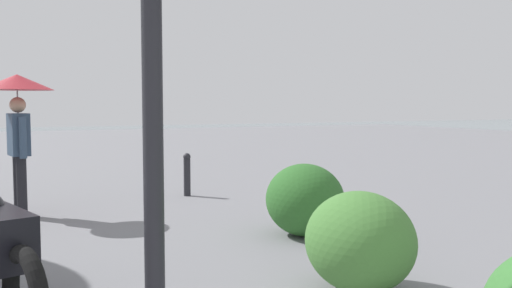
{
  "coord_description": "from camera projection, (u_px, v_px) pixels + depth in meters",
  "views": [
    {
      "loc": [
        0.26,
        2.21,
        1.61
      ],
      "look_at": [
        11.11,
        -2.93,
        0.75
      ],
      "focal_mm": 39.09,
      "sensor_mm": 36.0,
      "label": 1
    }
  ],
  "objects": [
    {
      "name": "shrub_round",
      "position": [
        360.0,
        242.0,
        4.77
      ],
      "size": [
        1.02,
        0.92,
        0.87
      ],
      "color": "#477F38",
      "rests_on": "ground"
    },
    {
      "name": "pedestrian",
      "position": [
        18.0,
        105.0,
        7.86
      ],
      "size": [
        1.0,
        1.0,
        2.03
      ],
      "color": "black",
      "rests_on": "ground"
    },
    {
      "name": "shrub_tall",
      "position": [
        305.0,
        200.0,
        6.81
      ],
      "size": [
        1.04,
        0.94,
        0.88
      ],
      "color": "#2D6628",
      "rests_on": "ground"
    },
    {
      "name": "bollard_mid",
      "position": [
        187.0,
        174.0,
        9.76
      ],
      "size": [
        0.13,
        0.13,
        0.75
      ],
      "color": "#232328",
      "rests_on": "ground"
    }
  ]
}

